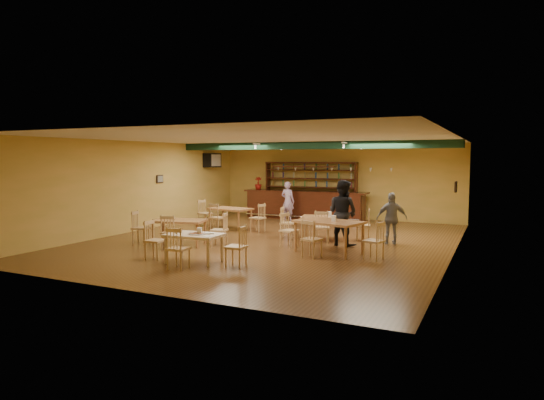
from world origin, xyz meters
The scene contains 23 objects.
floor centered at (0.00, 0.00, 0.00)m, with size 12.00×12.00×0.00m, color #523317.
ceiling_beam centered at (0.00, 2.80, 2.87)m, with size 10.00×0.30×0.25m, color black.
track_rail_left centered at (-1.80, 3.40, 2.94)m, with size 0.05×2.50×0.05m, color silver.
track_rail_right centered at (1.40, 3.40, 2.94)m, with size 0.05×2.50×0.05m, color silver.
ac_unit centered at (-4.80, 4.20, 2.35)m, with size 0.34×0.70×0.48m, color silver.
picture_left centered at (-4.97, 1.00, 1.70)m, with size 0.04×0.34×0.28m, color black.
picture_right centered at (4.97, 0.50, 1.70)m, with size 0.04×0.34×0.28m, color black.
bar_counter centered at (-1.06, 5.15, 0.56)m, with size 5.08×0.85×1.13m, color #38170B.
back_bar_hutch centered at (-1.06, 5.78, 1.14)m, with size 3.93×0.40×2.28m, color #38170B.
poinsettia centered at (-3.15, 5.15, 1.39)m, with size 0.29×0.29×0.53m, color #9D160E.
dining_table_a centered at (-2.40, 1.57, 0.36)m, with size 1.43×0.86×0.72m, color #9B5E37.
dining_table_b centered at (1.26, 0.92, 0.34)m, with size 1.38×0.83×0.69m, color #9B5E37.
dining_table_c centered at (-2.09, -1.77, 0.36)m, with size 1.43×0.86×0.71m, color #9B5E37.
dining_table_d centered at (2.06, -1.05, 0.42)m, with size 1.67×1.00×0.83m, color #9B5E37.
near_table centered at (-0.39, -3.52, 0.34)m, with size 1.27×0.82×0.68m, color #D7B590.
pizza_tray centered at (-0.30, -3.52, 0.69)m, with size 0.40×0.40×0.01m, color silver.
parmesan_shaker centered at (-0.80, -3.65, 0.74)m, with size 0.07×0.07×0.11m, color #EAE5C6.
napkin_stack centered at (-0.08, -3.34, 0.70)m, with size 0.20×0.15×0.03m, color white.
pizza_server centered at (-0.17, -3.47, 0.70)m, with size 0.32×0.09×0.00m, color silver.
side_plate centered at (0.11, -3.70, 0.69)m, with size 0.22×0.22×0.01m, color white.
patron_bar centered at (-1.44, 4.33, 0.77)m, with size 0.56×0.37×1.53m, color #8D51B0.
patron_right_a centered at (2.06, 0.12, 0.92)m, with size 0.89×0.70×1.84m, color black.
patron_right_b centered at (3.26, 0.95, 0.73)m, with size 0.86×0.36×1.47m, color gray.
Camera 1 is at (5.98, -12.69, 2.44)m, focal length 31.65 mm.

